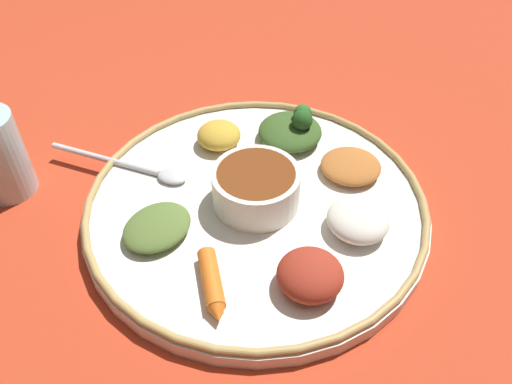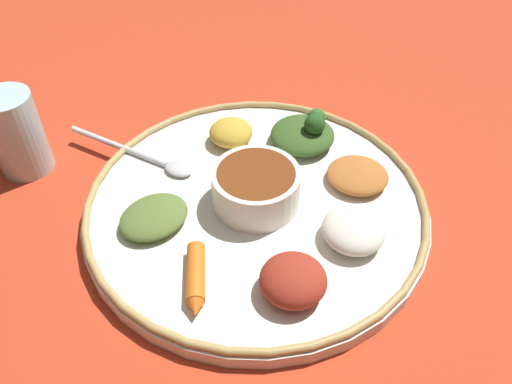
# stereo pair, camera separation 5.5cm
# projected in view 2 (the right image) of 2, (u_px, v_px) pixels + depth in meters

# --- Properties ---
(ground_plane) EXTENTS (2.40, 2.40, 0.00)m
(ground_plane) POSITION_uv_depth(u_px,v_px,m) (256.00, 212.00, 0.57)
(ground_plane) COLOR #B7381E
(platter) EXTENTS (0.37, 0.37, 0.02)m
(platter) POSITION_uv_depth(u_px,v_px,m) (256.00, 207.00, 0.57)
(platter) COLOR white
(platter) RESTS_ON ground_plane
(platter_rim) EXTENTS (0.37, 0.37, 0.01)m
(platter_rim) POSITION_uv_depth(u_px,v_px,m) (256.00, 200.00, 0.56)
(platter_rim) COLOR tan
(platter_rim) RESTS_ON platter
(center_bowl) EXTENTS (0.09, 0.09, 0.04)m
(center_bowl) POSITION_uv_depth(u_px,v_px,m) (256.00, 187.00, 0.55)
(center_bowl) COLOR silver
(center_bowl) RESTS_ON platter
(spoon) EXTENTS (0.16, 0.11, 0.01)m
(spoon) POSITION_uv_depth(u_px,v_px,m) (148.00, 157.00, 0.61)
(spoon) COLOR silver
(spoon) RESTS_ON platter
(greens_pile) EXTENTS (0.11, 0.11, 0.04)m
(greens_pile) POSITION_uv_depth(u_px,v_px,m) (304.00, 133.00, 0.63)
(greens_pile) COLOR #385623
(greens_pile) RESTS_ON platter
(carrot_near_spoon) EXTENTS (0.02, 0.08, 0.02)m
(carrot_near_spoon) POSITION_uv_depth(u_px,v_px,m) (196.00, 278.00, 0.48)
(carrot_near_spoon) COLOR orange
(carrot_near_spoon) RESTS_ON platter
(mound_chickpea) EXTENTS (0.08, 0.08, 0.02)m
(mound_chickpea) POSITION_uv_depth(u_px,v_px,m) (358.00, 175.00, 0.58)
(mound_chickpea) COLOR #B2662D
(mound_chickpea) RESTS_ON platter
(mound_lentil_yellow) EXTENTS (0.06, 0.06, 0.03)m
(mound_lentil_yellow) POSITION_uv_depth(u_px,v_px,m) (231.00, 133.00, 0.63)
(mound_lentil_yellow) COLOR gold
(mound_lentil_yellow) RESTS_ON platter
(mound_rice_white) EXTENTS (0.08, 0.08, 0.03)m
(mound_rice_white) POSITION_uv_depth(u_px,v_px,m) (353.00, 230.00, 0.52)
(mound_rice_white) COLOR silver
(mound_rice_white) RESTS_ON platter
(mound_beet) EXTENTS (0.07, 0.07, 0.03)m
(mound_beet) POSITION_uv_depth(u_px,v_px,m) (293.00, 280.00, 0.47)
(mound_beet) COLOR maroon
(mound_beet) RESTS_ON platter
(mound_collards) EXTENTS (0.10, 0.09, 0.02)m
(mound_collards) POSITION_uv_depth(u_px,v_px,m) (154.00, 217.00, 0.54)
(mound_collards) COLOR #567033
(mound_collards) RESTS_ON platter
(drinking_glass) EXTENTS (0.06, 0.06, 0.10)m
(drinking_glass) POSITION_uv_depth(u_px,v_px,m) (18.00, 138.00, 0.60)
(drinking_glass) COLOR silver
(drinking_glass) RESTS_ON ground_plane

